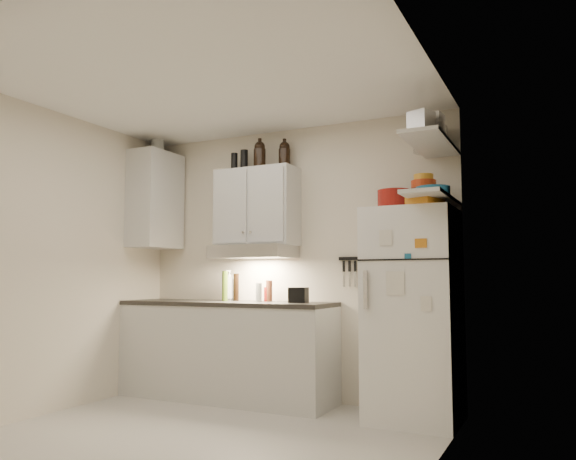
% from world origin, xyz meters
% --- Properties ---
extents(floor, '(3.20, 3.00, 0.02)m').
position_xyz_m(floor, '(0.00, 0.00, -0.01)').
color(floor, beige).
rests_on(floor, ground).
extents(ceiling, '(3.20, 3.00, 0.02)m').
position_xyz_m(ceiling, '(0.00, 0.00, 2.61)').
color(ceiling, white).
rests_on(ceiling, ground).
extents(back_wall, '(3.20, 0.02, 2.60)m').
position_xyz_m(back_wall, '(0.00, 1.51, 1.30)').
color(back_wall, beige).
rests_on(back_wall, ground).
extents(left_wall, '(0.02, 3.00, 2.60)m').
position_xyz_m(left_wall, '(-1.61, 0.00, 1.30)').
color(left_wall, beige).
rests_on(left_wall, ground).
extents(right_wall, '(0.02, 3.00, 2.60)m').
position_xyz_m(right_wall, '(1.61, 0.00, 1.30)').
color(right_wall, beige).
rests_on(right_wall, ground).
extents(base_cabinet, '(2.10, 0.60, 0.88)m').
position_xyz_m(base_cabinet, '(-0.55, 1.20, 0.44)').
color(base_cabinet, silver).
rests_on(base_cabinet, floor).
extents(countertop, '(2.10, 0.62, 0.04)m').
position_xyz_m(countertop, '(-0.55, 1.20, 0.90)').
color(countertop, '#2A2724').
rests_on(countertop, base_cabinet).
extents(upper_cabinet, '(0.80, 0.33, 0.75)m').
position_xyz_m(upper_cabinet, '(-0.30, 1.33, 1.83)').
color(upper_cabinet, silver).
rests_on(upper_cabinet, back_wall).
extents(side_cabinet, '(0.33, 0.55, 1.00)m').
position_xyz_m(side_cabinet, '(-1.44, 1.20, 1.95)').
color(side_cabinet, silver).
rests_on(side_cabinet, left_wall).
extents(range_hood, '(0.76, 0.46, 0.12)m').
position_xyz_m(range_hood, '(-0.30, 1.27, 1.39)').
color(range_hood, silver).
rests_on(range_hood, back_wall).
extents(fridge, '(0.70, 0.68, 1.70)m').
position_xyz_m(fridge, '(1.25, 1.16, 0.85)').
color(fridge, white).
rests_on(fridge, floor).
extents(shelf_hi, '(0.30, 0.95, 0.03)m').
position_xyz_m(shelf_hi, '(1.45, 1.02, 2.20)').
color(shelf_hi, silver).
rests_on(shelf_hi, right_wall).
extents(shelf_lo, '(0.30, 0.95, 0.03)m').
position_xyz_m(shelf_lo, '(1.45, 1.02, 1.76)').
color(shelf_lo, silver).
rests_on(shelf_lo, right_wall).
extents(knife_strip, '(0.42, 0.02, 0.03)m').
position_xyz_m(knife_strip, '(0.70, 1.49, 1.32)').
color(knife_strip, black).
rests_on(knife_strip, back_wall).
extents(dutch_oven, '(0.35, 0.35, 0.16)m').
position_xyz_m(dutch_oven, '(1.12, 1.13, 1.78)').
color(dutch_oven, maroon).
rests_on(dutch_oven, fridge).
extents(book_stack, '(0.27, 0.30, 0.08)m').
position_xyz_m(book_stack, '(1.42, 0.92, 1.74)').
color(book_stack, orange).
rests_on(book_stack, fridge).
extents(spice_jar, '(0.07, 0.07, 0.09)m').
position_xyz_m(spice_jar, '(1.27, 1.15, 1.75)').
color(spice_jar, silver).
rests_on(spice_jar, fridge).
extents(stock_pot, '(0.31, 0.31, 0.21)m').
position_xyz_m(stock_pot, '(1.37, 1.39, 2.32)').
color(stock_pot, silver).
rests_on(stock_pot, shelf_hi).
extents(tin_a, '(0.20, 0.18, 0.18)m').
position_xyz_m(tin_a, '(1.47, 0.90, 2.31)').
color(tin_a, '#AAAAAD').
rests_on(tin_a, shelf_hi).
extents(tin_b, '(0.20, 0.20, 0.16)m').
position_xyz_m(tin_b, '(1.44, 0.71, 2.29)').
color(tin_b, '#AAAAAD').
rests_on(tin_b, shelf_hi).
extents(bowl_teal, '(0.25, 0.25, 0.10)m').
position_xyz_m(bowl_teal, '(1.40, 1.25, 1.83)').
color(bowl_teal, '#185D87').
rests_on(bowl_teal, shelf_lo).
extents(bowl_orange, '(0.20, 0.20, 0.06)m').
position_xyz_m(bowl_orange, '(1.35, 1.19, 1.91)').
color(bowl_orange, red).
rests_on(bowl_orange, bowl_teal).
extents(bowl_yellow, '(0.16, 0.16, 0.05)m').
position_xyz_m(bowl_yellow, '(1.35, 1.19, 1.96)').
color(bowl_yellow, gold).
rests_on(bowl_yellow, bowl_orange).
extents(plates, '(0.33, 0.33, 0.06)m').
position_xyz_m(plates, '(1.47, 0.94, 1.81)').
color(plates, '#185D87').
rests_on(plates, shelf_lo).
extents(growler_a, '(0.15, 0.15, 0.27)m').
position_xyz_m(growler_a, '(-0.26, 1.31, 2.34)').
color(growler_a, black).
rests_on(growler_a, upper_cabinet).
extents(growler_b, '(0.12, 0.12, 0.27)m').
position_xyz_m(growler_b, '(-0.03, 1.40, 2.33)').
color(growler_b, black).
rests_on(growler_b, upper_cabinet).
extents(thermos_a, '(0.08, 0.08, 0.22)m').
position_xyz_m(thermos_a, '(-0.47, 1.37, 2.31)').
color(thermos_a, black).
rests_on(thermos_a, upper_cabinet).
extents(thermos_b, '(0.08, 0.08, 0.19)m').
position_xyz_m(thermos_b, '(-0.57, 1.34, 2.29)').
color(thermos_b, black).
rests_on(thermos_b, upper_cabinet).
extents(side_jar, '(0.17, 0.17, 0.18)m').
position_xyz_m(side_jar, '(-1.46, 1.25, 2.54)').
color(side_jar, silver).
rests_on(side_jar, side_cabinet).
extents(soap_bottle, '(0.14, 0.14, 0.33)m').
position_xyz_m(soap_bottle, '(-0.62, 1.36, 1.09)').
color(soap_bottle, silver).
rests_on(soap_bottle, countertop).
extents(pepper_mill, '(0.07, 0.07, 0.20)m').
position_xyz_m(pepper_mill, '(-0.17, 1.36, 1.02)').
color(pepper_mill, brown).
rests_on(pepper_mill, countertop).
extents(oil_bottle, '(0.07, 0.07, 0.29)m').
position_xyz_m(oil_bottle, '(-0.62, 1.28, 1.06)').
color(oil_bottle, '#52721C').
rests_on(oil_bottle, countertop).
extents(vinegar_bottle, '(0.07, 0.07, 0.27)m').
position_xyz_m(vinegar_bottle, '(-0.53, 1.34, 1.05)').
color(vinegar_bottle, black).
rests_on(vinegar_bottle, countertop).
extents(clear_bottle, '(0.07, 0.07, 0.17)m').
position_xyz_m(clear_bottle, '(-0.22, 1.24, 1.01)').
color(clear_bottle, silver).
rests_on(clear_bottle, countertop).
extents(red_jar, '(0.08, 0.08, 0.13)m').
position_xyz_m(red_jar, '(-0.19, 1.36, 0.99)').
color(red_jar, maroon).
rests_on(red_jar, countertop).
extents(caddy, '(0.17, 0.13, 0.14)m').
position_xyz_m(caddy, '(0.20, 1.21, 0.99)').
color(caddy, black).
rests_on(caddy, countertop).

